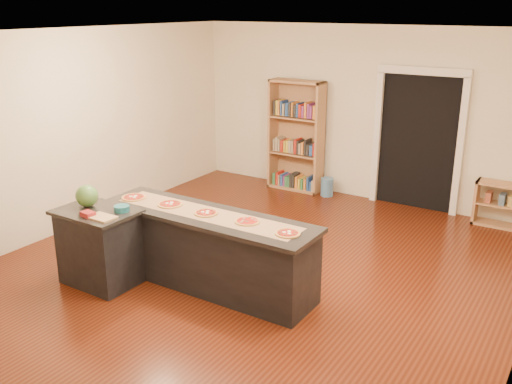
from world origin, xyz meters
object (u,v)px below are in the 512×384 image
Objects in this scene: side_counter at (99,246)px; waste_bin at (327,187)px; watermelon at (87,196)px; bookshelf at (296,136)px; low_shelf at (498,204)px; kitchen_island at (207,250)px.

side_counter reaches higher than waste_bin.
waste_bin is 4.44m from watermelon.
watermelon is at bearing -103.73° from waste_bin.
bookshelf is 6.11× the size of waste_bin.
low_shelf is (3.34, 0.03, -0.62)m from bookshelf.
kitchen_island is 8.57× the size of waste_bin.
kitchen_island is at bearing -86.32° from waste_bin.
watermelon is (-0.18, 0.05, 0.57)m from side_counter.
kitchen_island is at bearing -123.30° from low_shelf.
waste_bin is (0.85, 4.27, -0.30)m from side_counter.
side_counter is at bearing -129.19° from low_shelf.
bookshelf is (-0.88, 3.72, 0.50)m from kitchen_island.
bookshelf reaches higher than watermelon.
kitchen_island is 3.85m from bookshelf.
low_shelf is (3.55, 4.35, -0.12)m from side_counter.
side_counter is at bearing -101.28° from waste_bin.
bookshelf is at bearing 103.49° from kitchen_island.
bookshelf is at bearing 175.34° from waste_bin.
low_shelf is 2.70m from waste_bin.
low_shelf is at bearing 56.89° from kitchen_island.
watermelon is (-1.03, -4.23, 0.86)m from waste_bin.
side_counter reaches higher than low_shelf.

